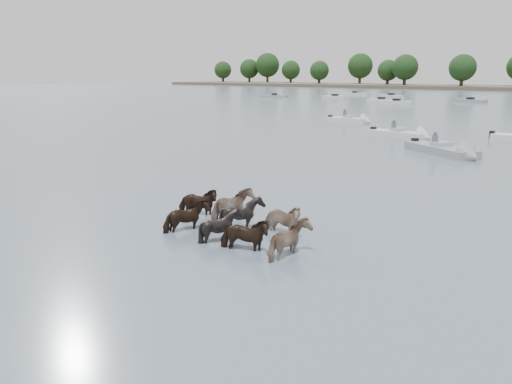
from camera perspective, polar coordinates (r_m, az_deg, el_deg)
The scene contains 7 objects.
ground at distance 15.15m, azimuth 0.56°, elevation -4.93°, with size 400.00×400.00×0.00m, color #495A6A.
shoreline at distance 179.65m, azimuth 12.25°, elevation 11.75°, with size 160.00×30.00×1.00m, color #4C4233.
pony_herd at distance 15.28m, azimuth -2.28°, elevation -3.39°, with size 6.33×3.53×1.29m.
motorboat_a at distance 39.22m, azimuth 16.79°, elevation 6.19°, with size 4.99×2.09×1.92m.
motorboat_b at distance 31.71m, azimuth 21.13°, elevation 4.27°, with size 5.47×4.28×1.92m.
motorboat_f at distance 50.11m, azimuth 11.15°, elevation 7.96°, with size 4.59×1.74×1.92m.
treeline at distance 181.81m, azimuth 11.87°, elevation 13.66°, with size 148.92×22.56×12.56m.
Camera 1 is at (8.74, -11.42, 4.77)m, focal length 35.19 mm.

